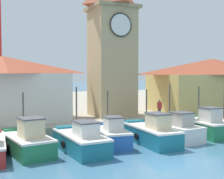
{
  "coord_description": "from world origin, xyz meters",
  "views": [
    {
      "loc": [
        -9.7,
        -13.19,
        4.9
      ],
      "look_at": [
        0.94,
        10.54,
        3.5
      ],
      "focal_mm": 50.0,
      "sensor_mm": 36.0,
      "label": 1
    }
  ],
  "objects_px": {
    "fishing_boat_left_outer": "(27,141)",
    "fishing_boat_left_inner": "(81,141)",
    "warehouse_right": "(212,84)",
    "fishing_boat_center": "(152,133)",
    "fishing_boat_mid_right": "(175,130)",
    "clock_tower": "(112,43)",
    "fishing_boat_mid_left": "(110,135)",
    "dock_worker_near_tower": "(160,109)",
    "fishing_boat_right_inner": "(204,126)",
    "warehouse_left": "(3,88)"
  },
  "relations": [
    {
      "from": "fishing_boat_left_outer",
      "to": "fishing_boat_left_inner",
      "type": "xyz_separation_m",
      "value": [
        3.08,
        -0.96,
        -0.04
      ]
    },
    {
      "from": "warehouse_right",
      "to": "fishing_boat_left_inner",
      "type": "bearing_deg",
      "value": -155.97
    },
    {
      "from": "fishing_boat_center",
      "to": "fishing_boat_mid_right",
      "type": "distance_m",
      "value": 2.23
    },
    {
      "from": "fishing_boat_left_outer",
      "to": "fishing_boat_mid_right",
      "type": "xyz_separation_m",
      "value": [
        10.41,
        -0.47,
        -0.02
      ]
    },
    {
      "from": "clock_tower",
      "to": "warehouse_right",
      "type": "relative_size",
      "value": 1.06
    },
    {
      "from": "fishing_boat_left_outer",
      "to": "fishing_boat_mid_right",
      "type": "distance_m",
      "value": 10.42
    },
    {
      "from": "fishing_boat_left_inner",
      "to": "fishing_boat_left_outer",
      "type": "bearing_deg",
      "value": 162.73
    },
    {
      "from": "fishing_boat_left_outer",
      "to": "fishing_boat_mid_left",
      "type": "xyz_separation_m",
      "value": [
        5.44,
        -0.1,
        -0.04
      ]
    },
    {
      "from": "fishing_boat_mid_left",
      "to": "dock_worker_near_tower",
      "type": "xyz_separation_m",
      "value": [
        6.06,
        3.35,
        1.12
      ]
    },
    {
      "from": "fishing_boat_left_outer",
      "to": "warehouse_right",
      "type": "relative_size",
      "value": 0.38
    },
    {
      "from": "fishing_boat_mid_right",
      "to": "fishing_boat_right_inner",
      "type": "bearing_deg",
      "value": 6.29
    },
    {
      "from": "clock_tower",
      "to": "warehouse_left",
      "type": "bearing_deg",
      "value": 172.82
    },
    {
      "from": "fishing_boat_left_inner",
      "to": "clock_tower",
      "type": "bearing_deg",
      "value": 54.21
    },
    {
      "from": "warehouse_left",
      "to": "fishing_boat_right_inner",
      "type": "bearing_deg",
      "value": -29.96
    },
    {
      "from": "warehouse_left",
      "to": "dock_worker_near_tower",
      "type": "bearing_deg",
      "value": -21.03
    },
    {
      "from": "fishing_boat_left_outer",
      "to": "warehouse_right",
      "type": "bearing_deg",
      "value": 18.32
    },
    {
      "from": "fishing_boat_mid_right",
      "to": "dock_worker_near_tower",
      "type": "height_order",
      "value": "fishing_boat_mid_right"
    },
    {
      "from": "dock_worker_near_tower",
      "to": "fishing_boat_mid_right",
      "type": "bearing_deg",
      "value": -106.35
    },
    {
      "from": "fishing_boat_left_outer",
      "to": "fishing_boat_mid_left",
      "type": "bearing_deg",
      "value": -1.06
    },
    {
      "from": "clock_tower",
      "to": "dock_worker_near_tower",
      "type": "distance_m",
      "value": 7.31
    },
    {
      "from": "fishing_boat_right_inner",
      "to": "dock_worker_near_tower",
      "type": "height_order",
      "value": "fishing_boat_right_inner"
    },
    {
      "from": "fishing_boat_mid_left",
      "to": "fishing_boat_mid_right",
      "type": "xyz_separation_m",
      "value": [
        4.97,
        -0.37,
        0.01
      ]
    },
    {
      "from": "warehouse_left",
      "to": "clock_tower",
      "type": "bearing_deg",
      "value": -7.18
    },
    {
      "from": "fishing_boat_right_inner",
      "to": "warehouse_left",
      "type": "height_order",
      "value": "warehouse_left"
    },
    {
      "from": "fishing_boat_center",
      "to": "fishing_boat_mid_right",
      "type": "relative_size",
      "value": 1.16
    },
    {
      "from": "fishing_boat_left_outer",
      "to": "fishing_boat_mid_right",
      "type": "relative_size",
      "value": 1.12
    },
    {
      "from": "fishing_boat_right_inner",
      "to": "warehouse_left",
      "type": "relative_size",
      "value": 0.45
    },
    {
      "from": "clock_tower",
      "to": "fishing_boat_mid_left",
      "type": "bearing_deg",
      "value": -115.05
    },
    {
      "from": "warehouse_right",
      "to": "fishing_boat_mid_right",
      "type": "bearing_deg",
      "value": -144.04
    },
    {
      "from": "fishing_boat_mid_right",
      "to": "fishing_boat_right_inner",
      "type": "distance_m",
      "value": 2.96
    },
    {
      "from": "fishing_boat_mid_right",
      "to": "fishing_boat_right_inner",
      "type": "height_order",
      "value": "fishing_boat_mid_right"
    },
    {
      "from": "fishing_boat_left_outer",
      "to": "dock_worker_near_tower",
      "type": "distance_m",
      "value": 12.0
    },
    {
      "from": "fishing_boat_mid_right",
      "to": "clock_tower",
      "type": "relative_size",
      "value": 0.32
    },
    {
      "from": "fishing_boat_mid_left",
      "to": "fishing_boat_left_inner",
      "type": "bearing_deg",
      "value": -160.02
    },
    {
      "from": "fishing_boat_mid_left",
      "to": "clock_tower",
      "type": "relative_size",
      "value": 0.31
    },
    {
      "from": "fishing_boat_mid_left",
      "to": "fishing_boat_center",
      "type": "relative_size",
      "value": 0.84
    },
    {
      "from": "fishing_boat_right_inner",
      "to": "clock_tower",
      "type": "relative_size",
      "value": 0.33
    },
    {
      "from": "fishing_boat_left_inner",
      "to": "dock_worker_near_tower",
      "type": "xyz_separation_m",
      "value": [
        8.42,
        4.21,
        1.13
      ]
    },
    {
      "from": "fishing_boat_left_outer",
      "to": "warehouse_right",
      "type": "xyz_separation_m",
      "value": [
        20.36,
        6.74,
        2.99
      ]
    },
    {
      "from": "fishing_boat_center",
      "to": "dock_worker_near_tower",
      "type": "xyz_separation_m",
      "value": [
        3.29,
        4.12,
        1.08
      ]
    },
    {
      "from": "fishing_boat_left_outer",
      "to": "clock_tower",
      "type": "xyz_separation_m",
      "value": [
        8.65,
        6.76,
        6.83
      ]
    },
    {
      "from": "fishing_boat_mid_right",
      "to": "warehouse_left",
      "type": "relative_size",
      "value": 0.44
    },
    {
      "from": "dock_worker_near_tower",
      "to": "fishing_boat_center",
      "type": "bearing_deg",
      "value": -128.65
    },
    {
      "from": "dock_worker_near_tower",
      "to": "fishing_boat_left_outer",
      "type": "bearing_deg",
      "value": -164.22
    },
    {
      "from": "fishing_boat_left_outer",
      "to": "warehouse_left",
      "type": "bearing_deg",
      "value": 94.84
    },
    {
      "from": "fishing_boat_left_inner",
      "to": "dock_worker_near_tower",
      "type": "height_order",
      "value": "fishing_boat_left_inner"
    },
    {
      "from": "fishing_boat_mid_right",
      "to": "dock_worker_near_tower",
      "type": "relative_size",
      "value": 2.79
    },
    {
      "from": "fishing_boat_left_outer",
      "to": "fishing_boat_left_inner",
      "type": "distance_m",
      "value": 3.23
    },
    {
      "from": "fishing_boat_right_inner",
      "to": "dock_worker_near_tower",
      "type": "distance_m",
      "value": 4.01
    },
    {
      "from": "fishing_boat_mid_right",
      "to": "dock_worker_near_tower",
      "type": "distance_m",
      "value": 4.04
    }
  ]
}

